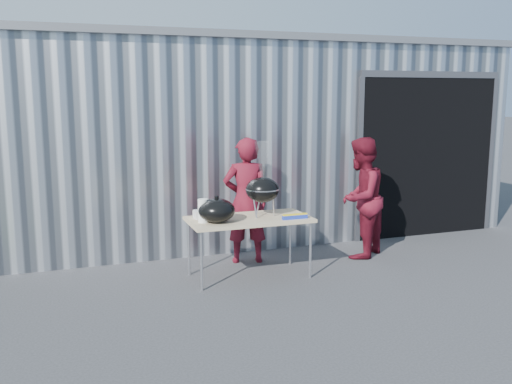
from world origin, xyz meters
name	(u,v)px	position (x,y,z in m)	size (l,w,h in m)	color
ground	(273,291)	(0.00, 0.00, 0.00)	(80.00, 80.00, 0.00)	#313134
building	(230,132)	(0.92, 4.59, 1.54)	(8.20, 6.20, 3.10)	silver
folding_table	(249,221)	(-0.08, 0.62, 0.71)	(1.50, 0.75, 0.75)	tan
kettle_grill	(262,183)	(0.11, 0.65, 1.17)	(0.43, 0.43, 0.93)	black
grill_lid	(217,210)	(-0.52, 0.52, 0.89)	(0.44, 0.44, 0.32)	black
paper_towels	(203,211)	(-0.68, 0.57, 0.89)	(0.12, 0.12, 0.28)	white
white_tub	(202,214)	(-0.63, 0.79, 0.80)	(0.20, 0.15, 0.10)	white
foil_box	(295,216)	(0.42, 0.37, 0.78)	(0.32, 0.06, 0.06)	#1A30A9
person_cook	(246,200)	(0.09, 1.23, 0.85)	(0.62, 0.41, 1.69)	#5C0F1D
person_bystander	(361,198)	(1.67, 0.94, 0.84)	(0.81, 0.63, 1.67)	#5C0F1D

